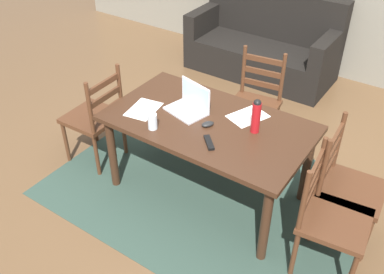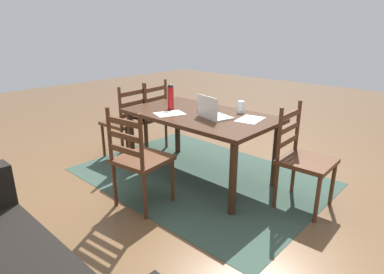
# 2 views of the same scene
# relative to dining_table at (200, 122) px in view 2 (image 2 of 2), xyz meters

# --- Properties ---
(ground_plane) EXTENTS (14.00, 14.00, 0.00)m
(ground_plane) POSITION_rel_dining_table_xyz_m (0.00, 0.00, -0.64)
(ground_plane) COLOR brown
(area_rug) EXTENTS (2.60, 1.87, 0.01)m
(area_rug) POSITION_rel_dining_table_xyz_m (0.00, 0.00, -0.64)
(area_rug) COLOR #2D4238
(area_rug) RESTS_ON ground
(dining_table) EXTENTS (1.59, 0.91, 0.73)m
(dining_table) POSITION_rel_dining_table_xyz_m (0.00, 0.00, 0.00)
(dining_table) COLOR #382114
(dining_table) RESTS_ON ground
(chair_left_near) EXTENTS (0.45, 0.45, 0.95)m
(chair_left_near) POSITION_rel_dining_table_xyz_m (-1.09, -0.18, -0.18)
(chair_left_near) COLOR #4C2B19
(chair_left_near) RESTS_ON ground
(chair_far_head) EXTENTS (0.49, 0.49, 0.95)m
(chair_far_head) POSITION_rel_dining_table_xyz_m (-0.01, 0.83, -0.18)
(chair_far_head) COLOR #4C2B19
(chair_far_head) RESTS_ON ground
(chair_right_near) EXTENTS (0.49, 0.49, 0.95)m
(chair_right_near) POSITION_rel_dining_table_xyz_m (1.09, -0.19, -0.18)
(chair_right_near) COLOR #4C2B19
(chair_right_near) RESTS_ON ground
(chair_right_far) EXTENTS (0.47, 0.47, 0.95)m
(chair_right_far) POSITION_rel_dining_table_xyz_m (1.09, 0.18, -0.18)
(chair_right_far) COLOR #4C2B19
(chair_right_far) RESTS_ON ground
(laptop) EXTENTS (0.36, 0.29, 0.23)m
(laptop) POSITION_rel_dining_table_xyz_m (-0.21, 0.05, 0.15)
(laptop) COLOR silver
(laptop) RESTS_ON dining_table
(water_bottle) EXTENTS (0.07, 0.07, 0.28)m
(water_bottle) POSITION_rel_dining_table_xyz_m (0.36, 0.08, 0.23)
(water_bottle) COLOR #A81419
(water_bottle) RESTS_ON dining_table
(drinking_glass) EXTENTS (0.07, 0.07, 0.12)m
(drinking_glass) POSITION_rel_dining_table_xyz_m (-0.30, -0.32, 0.15)
(drinking_glass) COLOR silver
(drinking_glass) RESTS_ON dining_table
(computer_mouse) EXTENTS (0.10, 0.12, 0.03)m
(computer_mouse) POSITION_rel_dining_table_xyz_m (0.03, -0.06, 0.11)
(computer_mouse) COLOR black
(computer_mouse) RESTS_ON dining_table
(tv_remote) EXTENTS (0.15, 0.15, 0.02)m
(tv_remote) POSITION_rel_dining_table_xyz_m (0.16, -0.25, 0.10)
(tv_remote) COLOR black
(tv_remote) RESTS_ON dining_table
(paper_stack_left) EXTENTS (0.31, 0.35, 0.00)m
(paper_stack_left) POSITION_rel_dining_table_xyz_m (0.22, 0.23, 0.09)
(paper_stack_left) COLOR white
(paper_stack_left) RESTS_ON dining_table
(paper_stack_right) EXTENTS (0.26, 0.33, 0.00)m
(paper_stack_right) POSITION_rel_dining_table_xyz_m (-0.52, -0.15, 0.09)
(paper_stack_right) COLOR white
(paper_stack_right) RESTS_ON dining_table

